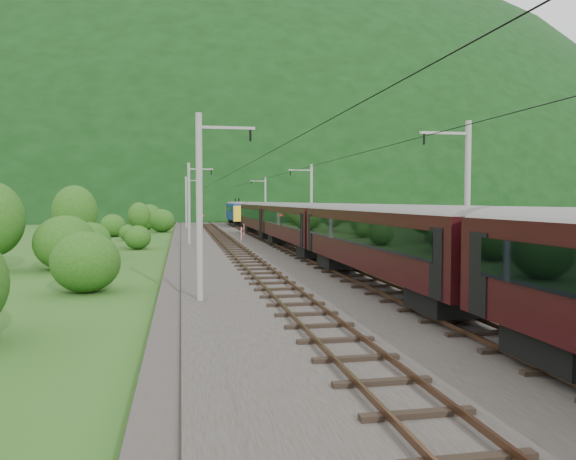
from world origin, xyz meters
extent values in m
plane|color=#2D561B|center=(0.00, 0.00, 0.00)|extent=(600.00, 600.00, 0.00)
cube|color=#38332D|center=(0.00, 10.00, 0.15)|extent=(14.00, 220.00, 0.30)
cube|color=brown|center=(-3.12, 10.00, 0.49)|extent=(0.08, 220.00, 0.15)
cube|color=brown|center=(-1.68, 10.00, 0.49)|extent=(0.08, 220.00, 0.15)
cube|color=black|center=(-2.40, 10.00, 0.36)|extent=(2.40, 220.00, 0.12)
cube|color=brown|center=(1.68, 10.00, 0.49)|extent=(0.08, 220.00, 0.15)
cube|color=brown|center=(3.12, 10.00, 0.49)|extent=(0.08, 220.00, 0.15)
cube|color=black|center=(2.40, 10.00, 0.36)|extent=(2.40, 220.00, 0.12)
cylinder|color=gray|center=(-6.20, 0.00, 4.30)|extent=(0.28, 0.28, 8.00)
cube|color=gray|center=(-5.00, 0.00, 7.70)|extent=(2.40, 0.12, 0.12)
cylinder|color=black|center=(-4.00, 0.00, 7.40)|extent=(0.10, 0.10, 0.50)
cylinder|color=gray|center=(-6.20, 32.00, 4.30)|extent=(0.28, 0.28, 8.00)
cube|color=gray|center=(-5.00, 32.00, 7.70)|extent=(2.40, 0.12, 0.12)
cylinder|color=black|center=(-4.00, 32.00, 7.40)|extent=(0.10, 0.10, 0.50)
cylinder|color=gray|center=(-6.20, 64.00, 4.30)|extent=(0.28, 0.28, 8.00)
cube|color=gray|center=(-5.00, 64.00, 7.70)|extent=(2.40, 0.12, 0.12)
cylinder|color=black|center=(-4.00, 64.00, 7.40)|extent=(0.10, 0.10, 0.50)
cylinder|color=gray|center=(-6.20, 96.00, 4.30)|extent=(0.28, 0.28, 8.00)
cube|color=gray|center=(-5.00, 96.00, 7.70)|extent=(2.40, 0.12, 0.12)
cylinder|color=black|center=(-4.00, 96.00, 7.40)|extent=(0.10, 0.10, 0.50)
cylinder|color=gray|center=(-6.20, 128.00, 4.30)|extent=(0.28, 0.28, 8.00)
cube|color=gray|center=(-5.00, 128.00, 7.70)|extent=(2.40, 0.12, 0.12)
cylinder|color=black|center=(-4.00, 128.00, 7.40)|extent=(0.10, 0.10, 0.50)
cylinder|color=gray|center=(6.20, 0.00, 4.30)|extent=(0.28, 0.28, 8.00)
cube|color=gray|center=(5.00, 0.00, 7.70)|extent=(2.40, 0.12, 0.12)
cylinder|color=black|center=(4.00, 0.00, 7.40)|extent=(0.10, 0.10, 0.50)
cylinder|color=gray|center=(6.20, 32.00, 4.30)|extent=(0.28, 0.28, 8.00)
cube|color=gray|center=(5.00, 32.00, 7.70)|extent=(2.40, 0.12, 0.12)
cylinder|color=black|center=(4.00, 32.00, 7.40)|extent=(0.10, 0.10, 0.50)
cylinder|color=gray|center=(6.20, 64.00, 4.30)|extent=(0.28, 0.28, 8.00)
cube|color=gray|center=(5.00, 64.00, 7.70)|extent=(2.40, 0.12, 0.12)
cylinder|color=black|center=(4.00, 64.00, 7.40)|extent=(0.10, 0.10, 0.50)
cylinder|color=gray|center=(6.20, 96.00, 4.30)|extent=(0.28, 0.28, 8.00)
cube|color=gray|center=(5.00, 96.00, 7.70)|extent=(2.40, 0.12, 0.12)
cylinder|color=black|center=(4.00, 96.00, 7.40)|extent=(0.10, 0.10, 0.50)
cylinder|color=gray|center=(6.20, 128.00, 4.30)|extent=(0.28, 0.28, 8.00)
cube|color=gray|center=(5.00, 128.00, 7.70)|extent=(2.40, 0.12, 0.12)
cylinder|color=black|center=(4.00, 128.00, 7.40)|extent=(0.10, 0.10, 0.50)
cylinder|color=black|center=(-2.40, 10.00, 7.10)|extent=(0.03, 198.00, 0.03)
cylinder|color=black|center=(2.40, 10.00, 7.10)|extent=(0.03, 198.00, 0.03)
ellipsoid|color=black|center=(0.00, 260.00, 0.00)|extent=(504.00, 360.00, 244.00)
cube|color=black|center=(2.40, -12.08, 0.98)|extent=(1.99, 2.90, 0.81)
cube|color=black|center=(2.40, 1.48, 2.74)|extent=(2.63, 19.92, 2.72)
cylinder|color=slate|center=(2.40, 1.48, 3.97)|extent=(2.63, 19.82, 2.63)
cube|color=black|center=(1.07, 1.48, 3.07)|extent=(0.05, 17.53, 1.04)
cube|color=black|center=(3.73, 1.48, 3.07)|extent=(0.05, 17.53, 1.04)
cube|color=black|center=(2.40, -5.49, 0.98)|extent=(1.99, 2.90, 0.81)
cube|color=black|center=(2.40, 8.46, 0.98)|extent=(1.99, 2.90, 0.81)
cube|color=black|center=(2.40, 22.02, 2.74)|extent=(2.63, 19.92, 2.72)
cylinder|color=slate|center=(2.40, 22.02, 3.97)|extent=(2.63, 19.82, 2.63)
cube|color=black|center=(1.07, 22.02, 3.07)|extent=(0.05, 17.53, 1.04)
cube|color=black|center=(3.73, 22.02, 3.07)|extent=(0.05, 17.53, 1.04)
cube|color=black|center=(2.40, 15.05, 0.98)|extent=(1.99, 2.90, 0.81)
cube|color=black|center=(2.40, 28.99, 0.98)|extent=(1.99, 2.90, 0.81)
cube|color=black|center=(2.40, 42.56, 2.74)|extent=(2.63, 19.92, 2.72)
cylinder|color=slate|center=(2.40, 42.56, 3.97)|extent=(2.63, 19.82, 2.63)
cube|color=black|center=(1.07, 42.56, 3.07)|extent=(0.05, 17.53, 1.04)
cube|color=black|center=(3.73, 42.56, 3.07)|extent=(0.05, 17.53, 1.04)
cube|color=black|center=(2.40, 35.59, 0.98)|extent=(1.99, 2.90, 0.81)
cube|color=black|center=(2.40, 49.53, 0.98)|extent=(1.99, 2.90, 0.81)
cube|color=navy|center=(2.40, 71.24, 2.74)|extent=(2.63, 16.30, 2.72)
cylinder|color=slate|center=(2.40, 71.24, 3.97)|extent=(2.63, 16.22, 2.63)
cube|color=black|center=(1.07, 71.24, 3.07)|extent=(0.05, 14.34, 1.04)
cube|color=black|center=(3.73, 71.24, 3.07)|extent=(0.05, 14.34, 1.04)
cube|color=black|center=(2.40, 65.54, 0.98)|extent=(1.99, 2.90, 0.81)
cube|color=black|center=(2.40, 76.95, 0.98)|extent=(1.99, 2.90, 0.81)
cube|color=yellow|center=(2.40, 79.19, 2.56)|extent=(2.68, 0.50, 2.44)
cube|color=yellow|center=(2.40, 63.30, 2.56)|extent=(2.68, 0.50, 2.44)
cube|color=black|center=(2.40, 74.24, 4.60)|extent=(0.08, 1.60, 0.81)
cylinder|color=red|center=(-0.72, 34.94, 1.04)|extent=(0.16, 0.16, 1.48)
cylinder|color=red|center=(0.73, 45.38, 1.00)|extent=(0.15, 0.15, 1.40)
cylinder|color=black|center=(-4.22, 50.32, 1.43)|extent=(0.16, 0.16, 2.26)
sphere|color=red|center=(-4.22, 50.32, 2.61)|extent=(0.27, 0.27, 0.27)
ellipsoid|color=#214A13|center=(-11.67, 4.98, 1.53)|extent=(3.40, 3.40, 3.06)
ellipsoid|color=#214A13|center=(-14.51, 14.77, 1.81)|extent=(4.02, 4.02, 3.62)
ellipsoid|color=#214A13|center=(-14.04, 22.03, 1.45)|extent=(3.22, 3.22, 2.89)
ellipsoid|color=#214A13|center=(-11.03, 30.17, 1.13)|extent=(2.50, 2.50, 2.25)
ellipsoid|color=#214A13|center=(-12.96, 41.92, 0.91)|extent=(2.02, 2.02, 1.82)
ellipsoid|color=#214A13|center=(-15.49, 49.59, 1.44)|extent=(3.20, 3.20, 2.88)
ellipsoid|color=#214A13|center=(-9.75, 59.08, 1.68)|extent=(3.73, 3.73, 3.36)
ellipsoid|color=#214A13|center=(-12.40, 66.17, 1.21)|extent=(2.70, 2.70, 2.43)
ellipsoid|color=#214A13|center=(-12.55, 78.63, 1.98)|extent=(4.39, 4.39, 3.95)
ellipsoid|color=#214A13|center=(-14.10, 85.69, 1.57)|extent=(3.49, 3.49, 3.15)
ellipsoid|color=#214A13|center=(-11.10, 94.88, 1.49)|extent=(3.32, 3.32, 2.99)
cylinder|color=black|center=(-17.00, 32.48, 1.64)|extent=(0.24, 0.24, 3.29)
ellipsoid|color=#214A13|center=(-17.00, 32.48, 3.52)|extent=(4.23, 4.23, 5.07)
cylinder|color=black|center=(-12.60, 54.33, 1.18)|extent=(0.24, 0.24, 2.37)
ellipsoid|color=#214A13|center=(-12.60, 54.33, 2.53)|extent=(3.04, 3.04, 3.65)
ellipsoid|color=#214A13|center=(12.50, 19.52, 1.57)|extent=(3.48, 3.48, 3.13)
ellipsoid|color=#214A13|center=(11.20, 40.90, 1.46)|extent=(3.25, 3.25, 2.93)
ellipsoid|color=#214A13|center=(13.58, 58.04, 0.79)|extent=(1.75, 1.75, 1.58)
camera|label=1|loc=(-6.97, -24.22, 4.59)|focal=35.00mm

